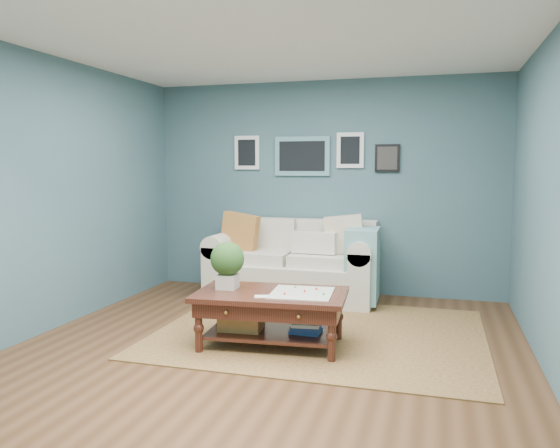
% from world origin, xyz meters
% --- Properties ---
extents(room_shell, '(5.00, 5.02, 2.70)m').
position_xyz_m(room_shell, '(-0.00, 0.06, 1.36)').
color(room_shell, brown).
rests_on(room_shell, ground).
extents(area_rug, '(3.09, 2.47, 0.01)m').
position_xyz_m(area_rug, '(0.34, 0.70, 0.01)').
color(area_rug, '#56371C').
rests_on(area_rug, ground).
extents(loveseat, '(2.07, 0.94, 1.07)m').
position_xyz_m(loveseat, '(-0.19, 2.03, 0.43)').
color(loveseat, beige).
rests_on(loveseat, ground).
extents(coffee_table, '(1.39, 0.88, 0.93)m').
position_xyz_m(coffee_table, '(-0.07, 0.20, 0.41)').
color(coffee_table, black).
rests_on(coffee_table, ground).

